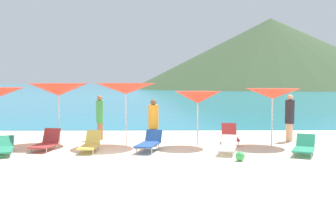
# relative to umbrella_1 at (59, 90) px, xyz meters

# --- Properties ---
(ground_plane) EXTENTS (50.00, 100.00, 0.30)m
(ground_plane) POSITION_rel_umbrella_1_xyz_m (2.78, 7.30, -2.26)
(ground_plane) COLOR beige
(ocean_water) EXTENTS (650.00, 440.00, 0.02)m
(ocean_water) POSITION_rel_umbrella_1_xyz_m (2.78, 224.24, -2.10)
(ocean_water) COLOR teal
(ocean_water) RESTS_ON ground_plane
(headland_hill) EXTENTS (102.13, 102.13, 25.78)m
(headland_hill) POSITION_rel_umbrella_1_xyz_m (43.34, 132.14, 10.78)
(headland_hill) COLOR #384C2D
(headland_hill) RESTS_ON ground_plane
(umbrella_1) EXTENTS (2.36, 2.36, 2.35)m
(umbrella_1) POSITION_rel_umbrella_1_xyz_m (0.00, 0.00, 0.00)
(umbrella_1) COLOR silver
(umbrella_1) RESTS_ON ground_plane
(umbrella_2) EXTENTS (2.48, 2.48, 2.36)m
(umbrella_2) POSITION_rel_umbrella_1_xyz_m (2.61, -0.40, 0.04)
(umbrella_2) COLOR silver
(umbrella_2) RESTS_ON ground_plane
(umbrella_3) EXTENTS (1.78, 1.78, 2.05)m
(umbrella_3) POSITION_rel_umbrella_1_xyz_m (5.29, -0.52, -0.28)
(umbrella_3) COLOR silver
(umbrella_3) RESTS_ON ground_plane
(umbrella_4) EXTENTS (2.00, 2.00, 2.15)m
(umbrella_4) POSITION_rel_umbrella_1_xyz_m (8.11, -0.41, -0.15)
(umbrella_4) COLOR silver
(umbrella_4) RESTS_ON ground_plane
(lounge_chair_0) EXTENTS (1.17, 1.59, 0.62)m
(lounge_chair_0) POSITION_rel_umbrella_1_xyz_m (8.66, -2.33, -1.85)
(lounge_chair_0) COLOR #268C66
(lounge_chair_0) RESTS_ON ground_plane
(lounge_chair_1) EXTENTS (0.97, 1.65, 0.67)m
(lounge_chair_1) POSITION_rel_umbrella_1_xyz_m (3.52, -1.58, -1.80)
(lounge_chair_1) COLOR #1E478C
(lounge_chair_1) RESTS_ON ground_plane
(lounge_chair_2) EXTENTS (0.81, 1.49, 0.71)m
(lounge_chair_2) POSITION_rel_umbrella_1_xyz_m (-0.13, -1.32, -1.84)
(lounge_chair_2) COLOR #A53333
(lounge_chair_2) RESTS_ON ground_plane
(lounge_chair_3) EXTENTS (0.75, 1.63, 0.74)m
(lounge_chair_3) POSITION_rel_umbrella_1_xyz_m (6.61, 0.07, -1.81)
(lounge_chair_3) COLOR #A53333
(lounge_chair_3) RESTS_ON ground_plane
(lounge_chair_4) EXTENTS (1.03, 1.77, 0.54)m
(lounge_chair_4) POSITION_rel_umbrella_1_xyz_m (-1.28, -2.18, -1.87)
(lounge_chair_4) COLOR #268C66
(lounge_chair_4) RESTS_ON ground_plane
(lounge_chair_5) EXTENTS (0.87, 1.43, 0.57)m
(lounge_chair_5) POSITION_rel_umbrella_1_xyz_m (6.17, -2.10, -1.86)
(lounge_chair_5) COLOR white
(lounge_chair_5) RESTS_ON ground_plane
(lounge_chair_6) EXTENTS (0.61, 1.54, 0.66)m
(lounge_chair_6) POSITION_rel_umbrella_1_xyz_m (1.48, -1.64, -1.84)
(lounge_chair_6) COLOR #D8BF4C
(lounge_chair_6) RESTS_ON ground_plane
(beachgoer_0) EXTENTS (0.37, 0.37, 1.76)m
(beachgoer_0) POSITION_rel_umbrella_1_xyz_m (3.64, -0.56, -1.19)
(beachgoer_0) COLOR brown
(beachgoer_0) RESTS_ON ground_plane
(beachgoer_1) EXTENTS (0.37, 0.37, 1.90)m
(beachgoer_1) POSITION_rel_umbrella_1_xyz_m (9.10, 0.62, -1.11)
(beachgoer_1) COLOR #DBAA84
(beachgoer_1) RESTS_ON ground_plane
(beachgoer_2) EXTENTS (0.31, 0.31, 1.85)m
(beachgoer_2) POSITION_rel_umbrella_1_xyz_m (1.38, 1.15, -1.12)
(beachgoer_2) COLOR #A3704C
(beachgoer_2) RESTS_ON ground_plane
(beach_ball) EXTENTS (0.29, 0.29, 0.29)m
(beach_ball) POSITION_rel_umbrella_1_xyz_m (6.35, -3.35, -1.96)
(beach_ball) COLOR #3FB259
(beach_ball) RESTS_ON ground_plane
(cruise_ship) EXTENTS (43.44, 13.07, 19.90)m
(cruise_ship) POSITION_rel_umbrella_1_xyz_m (45.12, 153.21, 5.41)
(cruise_ship) COLOR white
(cruise_ship) RESTS_ON ocean_water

